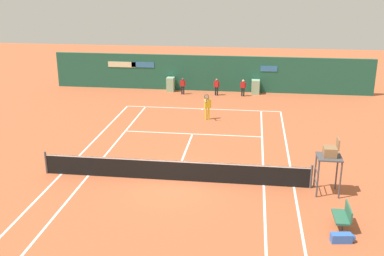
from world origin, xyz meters
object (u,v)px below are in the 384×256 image
equipment_bag (344,238)px  player_bench (344,215)px  umpire_chair (330,156)px  ball_kid_left_post (243,87)px  player_on_baseline (207,106)px  tennis_ball_mid_court (140,115)px  ball_kid_centre_post (217,86)px  ball_kid_right_post (183,85)px

equipment_bag → player_bench: bearing=82.7°
umpire_chair → ball_kid_left_post: umpire_chair is taller
player_on_baseline → tennis_ball_mid_court: player_on_baseline is taller
tennis_ball_mid_court → equipment_bag: bearing=-52.5°
player_on_baseline → ball_kid_centre_post: bearing=-113.2°
ball_kid_right_post → tennis_ball_mid_court: (-1.96, -6.00, -0.70)m
equipment_bag → ball_kid_left_post: size_ratio=0.68×
ball_kid_centre_post → ball_kid_left_post: ball_kid_centre_post is taller
ball_kid_left_post → tennis_ball_mid_court: 8.92m
player_bench → tennis_ball_mid_court: player_bench is taller
ball_kid_left_post → ball_kid_right_post: ball_kid_left_post is taller
ball_kid_centre_post → tennis_ball_mid_court: size_ratio=19.13×
umpire_chair → tennis_ball_mid_court: 14.57m
equipment_bag → ball_kid_centre_post: (-6.02, 19.76, 0.59)m
player_bench → ball_kid_centre_post: 19.76m
umpire_chair → player_on_baseline: umpire_chair is taller
player_bench → player_on_baseline: size_ratio=0.63×
player_bench → tennis_ball_mid_court: 16.67m
umpire_chair → equipment_bag: umpire_chair is taller
tennis_ball_mid_court → ball_kid_left_post: bearing=42.5°
umpire_chair → ball_kid_left_post: bearing=13.9°
ball_kid_right_post → tennis_ball_mid_court: 6.35m
player_bench → tennis_ball_mid_court: size_ratio=16.57×
ball_kid_centre_post → tennis_ball_mid_court: 7.57m
umpire_chair → ball_kid_left_post: 16.46m
equipment_bag → ball_kid_right_post: 21.57m
equipment_bag → ball_kid_left_post: bearing=101.5°
player_on_baseline → ball_kid_right_post: bearing=-90.4°
equipment_bag → player_on_baseline: size_ratio=0.49×
player_on_baseline → equipment_bag: bearing=91.8°
player_on_baseline → tennis_ball_mid_court: (-4.47, 0.22, -0.88)m
ball_kid_centre_post → ball_kid_left_post: bearing=-169.3°
player_on_baseline → ball_kid_right_post: (-2.52, 6.22, -0.19)m
ball_kid_left_post → tennis_ball_mid_court: size_ratio=18.80×
ball_kid_right_post → tennis_ball_mid_court: bearing=72.3°
umpire_chair → equipment_bag: bearing=-179.2°
ball_kid_left_post → equipment_bag: bearing=109.9°
player_bench → ball_kid_centre_post: (-6.15, 18.77, 0.24)m
player_bench → ball_kid_centre_post: size_ratio=0.87×
player_bench → equipment_bag: (-0.13, -0.99, -0.35)m
player_bench → tennis_ball_mid_court: (-10.70, 12.77, -0.47)m
umpire_chair → tennis_ball_mid_court: bearing=46.6°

